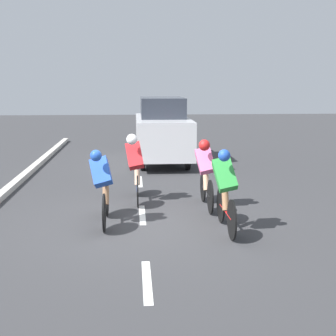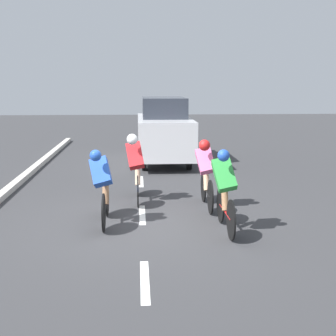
{
  "view_description": "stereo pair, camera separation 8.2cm",
  "coord_description": "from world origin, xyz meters",
  "views": [
    {
      "loc": [
        0.15,
        8.6,
        2.62
      ],
      "look_at": [
        -0.52,
        -0.49,
        0.95
      ],
      "focal_mm": 50.0,
      "sensor_mm": 36.0,
      "label": 1
    },
    {
      "loc": [
        0.07,
        8.6,
        2.62
      ],
      "look_at": [
        -0.52,
        -0.49,
        0.95
      ],
      "focal_mm": 50.0,
      "sensor_mm": 36.0,
      "label": 2
    }
  ],
  "objects": [
    {
      "name": "ground_plane",
      "position": [
        0.0,
        0.0,
        0.0
      ],
      "size": [
        60.0,
        60.0,
        0.0
      ],
      "primitive_type": "plane",
      "color": "#38383A"
    },
    {
      "name": "lane_stripe_near",
      "position": [
        0.0,
        2.71,
        0.0
      ],
      "size": [
        0.12,
        1.4,
        0.01
      ],
      "primitive_type": "cube",
      "color": "white",
      "rests_on": "ground"
    },
    {
      "name": "lane_stripe_mid",
      "position": [
        0.0,
        -0.49,
        0.0
      ],
      "size": [
        0.12,
        1.4,
        0.01
      ],
      "primitive_type": "cube",
      "color": "white",
      "rests_on": "ground"
    },
    {
      "name": "lane_stripe_far",
      "position": [
        0.0,
        -3.69,
        0.0
      ],
      "size": [
        0.12,
        1.4,
        0.01
      ],
      "primitive_type": "cube",
      "color": "white",
      "rests_on": "ground"
    },
    {
      "name": "cyclist_green",
      "position": [
        -1.44,
        0.7,
        0.79
      ],
      "size": [
        0.43,
        1.7,
        1.52
      ],
      "color": "black",
      "rests_on": "ground"
    },
    {
      "name": "cyclist_pink",
      "position": [
        -1.34,
        -0.89,
        0.79
      ],
      "size": [
        0.43,
        1.7,
        1.49
      ],
      "color": "black",
      "rests_on": "ground"
    },
    {
      "name": "cyclist_red",
      "position": [
        0.12,
        -1.55,
        0.82
      ],
      "size": [
        0.42,
        1.71,
        1.54
      ],
      "color": "black",
      "rests_on": "ground"
    },
    {
      "name": "cyclist_blue",
      "position": [
        0.74,
        0.12,
        0.75
      ],
      "size": [
        0.45,
        1.69,
        1.45
      ],
      "color": "black",
      "rests_on": "ground"
    },
    {
      "name": "support_car",
      "position": [
        -0.79,
        -6.7,
        1.07
      ],
      "size": [
        1.7,
        4.25,
        2.13
      ],
      "color": "black",
      "rests_on": "ground"
    }
  ]
}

